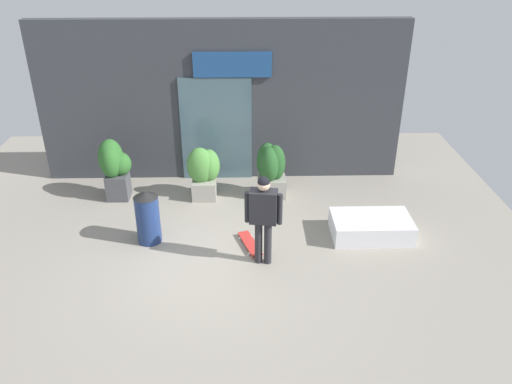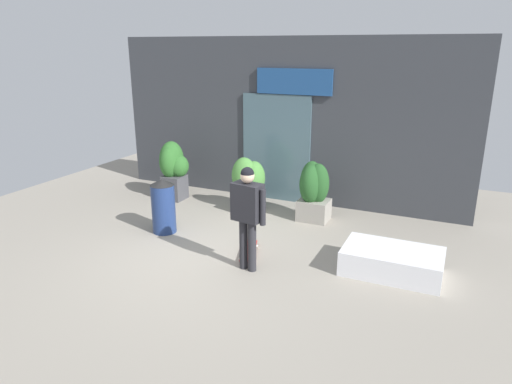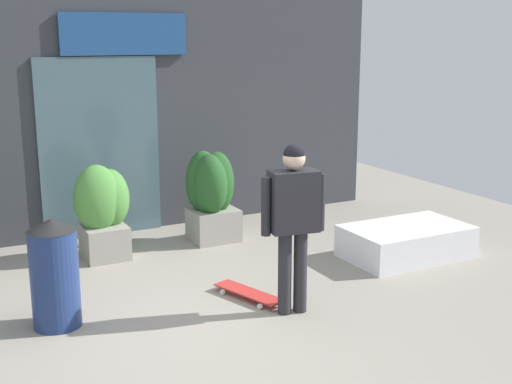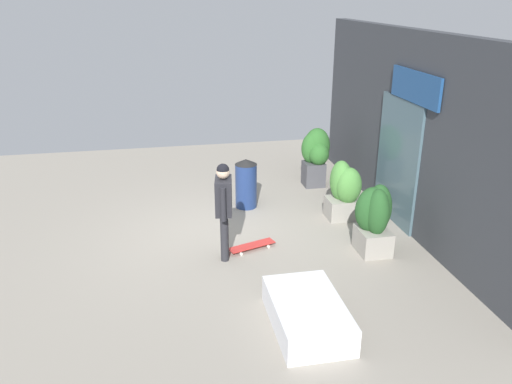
{
  "view_description": "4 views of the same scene",
  "coord_description": "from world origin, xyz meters",
  "px_view_note": "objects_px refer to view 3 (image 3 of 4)",
  "views": [
    {
      "loc": [
        0.51,
        -7.47,
        5.22
      ],
      "look_at": [
        0.69,
        0.42,
        1.09
      ],
      "focal_mm": 35.86,
      "sensor_mm": 36.0,
      "label": 1
    },
    {
      "loc": [
        3.63,
        -6.01,
        3.34
      ],
      "look_at": [
        0.69,
        0.42,
        1.09
      ],
      "focal_mm": 32.38,
      "sensor_mm": 36.0,
      "label": 2
    },
    {
      "loc": [
        -2.3,
        -5.36,
        2.62
      ],
      "look_at": [
        0.69,
        0.42,
        1.09
      ],
      "focal_mm": 47.14,
      "sensor_mm": 36.0,
      "label": 3
    },
    {
      "loc": [
        8.26,
        -1.07,
        4.13
      ],
      "look_at": [
        0.69,
        0.42,
        1.09
      ],
      "focal_mm": 35.75,
      "sensor_mm": 36.0,
      "label": 4
    }
  ],
  "objects_px": {
    "planter_box_left": "(103,209)",
    "planter_box_mid": "(210,192)",
    "skateboarder": "(293,211)",
    "skateboard": "(249,293)",
    "trash_bin": "(54,273)"
  },
  "relations": [
    {
      "from": "skateboarder",
      "to": "planter_box_mid",
      "type": "distance_m",
      "value": 2.54
    },
    {
      "from": "planter_box_left",
      "to": "planter_box_mid",
      "type": "bearing_deg",
      "value": 1.26
    },
    {
      "from": "trash_bin",
      "to": "planter_box_mid",
      "type": "bearing_deg",
      "value": 37.42
    },
    {
      "from": "skateboard",
      "to": "planter_box_mid",
      "type": "xyz_separation_m",
      "value": [
        0.46,
        2.01,
        0.59
      ]
    },
    {
      "from": "planter_box_left",
      "to": "planter_box_mid",
      "type": "distance_m",
      "value": 1.4
    },
    {
      "from": "skateboarder",
      "to": "planter_box_mid",
      "type": "bearing_deg",
      "value": 3.66
    },
    {
      "from": "skateboard",
      "to": "planter_box_left",
      "type": "height_order",
      "value": "planter_box_left"
    },
    {
      "from": "skateboarder",
      "to": "trash_bin",
      "type": "height_order",
      "value": "skateboarder"
    },
    {
      "from": "skateboard",
      "to": "planter_box_left",
      "type": "bearing_deg",
      "value": 7.0
    },
    {
      "from": "skateboarder",
      "to": "planter_box_left",
      "type": "height_order",
      "value": "skateboarder"
    },
    {
      "from": "skateboarder",
      "to": "skateboard",
      "type": "distance_m",
      "value": 1.09
    },
    {
      "from": "planter_box_mid",
      "to": "skateboarder",
      "type": "bearing_deg",
      "value": -95.49
    },
    {
      "from": "skateboarder",
      "to": "skateboard",
      "type": "xyz_separation_m",
      "value": [
        -0.22,
        0.49,
        -0.95
      ]
    },
    {
      "from": "skateboarder",
      "to": "skateboard",
      "type": "relative_size",
      "value": 1.92
    },
    {
      "from": "planter_box_left",
      "to": "skateboard",
      "type": "bearing_deg",
      "value": -64.56
    }
  ]
}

